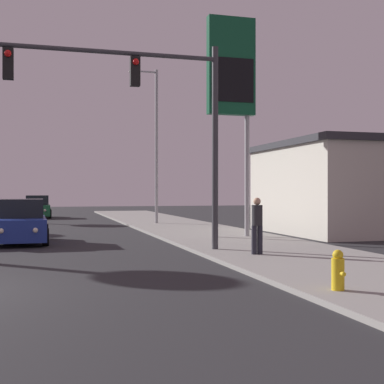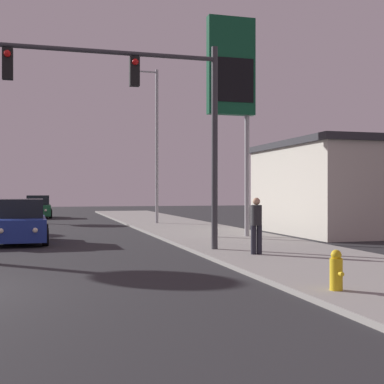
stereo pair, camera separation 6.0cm
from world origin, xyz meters
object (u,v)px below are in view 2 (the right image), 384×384
object	(u,v)px
car_green	(38,208)
street_lamp	(155,138)
car_blue	(21,223)
pedestrian_on_sidewalk	(256,223)
traffic_light_mast	(149,102)
gas_station_sign	(231,78)
fire_hydrant	(336,271)

from	to	relation	value
car_green	street_lamp	distance (m)	13.44
car_blue	pedestrian_on_sidewalk	world-z (taller)	pedestrian_on_sidewalk
car_green	traffic_light_mast	world-z (taller)	traffic_light_mast
car_blue	street_lamp	bearing A→B (deg)	-128.32
gas_station_sign	fire_hydrant	xyz separation A→B (m)	(-2.11, -11.79, -6.13)
pedestrian_on_sidewalk	fire_hydrant	bearing A→B (deg)	-97.45
gas_station_sign	pedestrian_on_sidewalk	distance (m)	8.33
fire_hydrant	pedestrian_on_sidewalk	distance (m)	5.83
car_green	fire_hydrant	distance (m)	33.15
traffic_light_mast	pedestrian_on_sidewalk	distance (m)	5.00
traffic_light_mast	fire_hydrant	world-z (taller)	traffic_light_mast
car_blue	gas_station_sign	xyz separation A→B (m)	(8.26, -0.66, 5.86)
car_green	pedestrian_on_sidewalk	distance (m)	27.68
gas_station_sign	fire_hydrant	size ratio (longest dim) A/B	11.84
car_blue	traffic_light_mast	size ratio (longest dim) A/B	0.58
car_blue	traffic_light_mast	world-z (taller)	traffic_light_mast
car_blue	fire_hydrant	xyz separation A→B (m)	(6.15, -12.44, -0.27)
traffic_light_mast	gas_station_sign	world-z (taller)	gas_station_sign
car_green	street_lamp	bearing A→B (deg)	121.25
gas_station_sign	street_lamp	bearing A→B (deg)	96.63
traffic_light_mast	pedestrian_on_sidewalk	xyz separation A→B (m)	(2.91, -1.68, -3.70)
car_green	pedestrian_on_sidewalk	size ratio (longest dim) A/B	2.59
traffic_light_mast	fire_hydrant	bearing A→B (deg)	-73.83
car_blue	gas_station_sign	size ratio (longest dim) A/B	0.48
traffic_light_mast	street_lamp	xyz separation A→B (m)	(3.09, 14.42, 0.38)
fire_hydrant	pedestrian_on_sidewalk	world-z (taller)	pedestrian_on_sidewalk
car_green	car_blue	xyz separation A→B (m)	(-0.36, -20.20, 0.00)
car_blue	pedestrian_on_sidewalk	distance (m)	9.62
traffic_light_mast	gas_station_sign	bearing A→B (deg)	45.59
pedestrian_on_sidewalk	gas_station_sign	bearing A→B (deg)	77.34
street_lamp	pedestrian_on_sidewalk	size ratio (longest dim) A/B	5.39
car_green	traffic_light_mast	xyz separation A→B (m)	(3.63, -25.21, 3.98)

